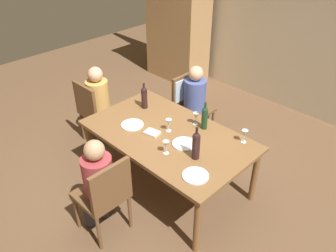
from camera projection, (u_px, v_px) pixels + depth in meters
The scene contains 21 objects.
ground_plane at pixel (168, 183), 4.12m from camera, with size 10.00×10.00×0.00m, color brown.
rear_room_partition at pixel (299, 23), 5.01m from camera, with size 6.40×0.12×2.70m, color beige.
armoire_cabinet at pixel (178, 19), 6.08m from camera, with size 1.18×0.62×2.18m.
dining_table at pixel (168, 139), 3.76m from camera, with size 1.85×1.10×0.72m.
chair_left_end at pixel (94, 109), 4.54m from camera, with size 0.44×0.44×0.92m.
chair_far_left at pixel (188, 98), 4.66m from camera, with size 0.46×0.44×0.92m.
chair_near at pixel (105, 193), 3.22m from camera, with size 0.44×0.44×0.92m.
person_woman_host at pixel (100, 99), 4.55m from camera, with size 0.29×0.34×1.11m.
person_man_bearded at pixel (196, 99), 4.55m from camera, with size 0.34×0.29×1.10m.
person_man_guest at pixel (97, 180), 3.23m from camera, with size 0.33×0.29×1.10m.
wine_bottle_tall_green at pixel (144, 97), 4.12m from camera, with size 0.07×0.07×0.33m.
wine_bottle_dark_red at pixel (205, 117), 3.74m from camera, with size 0.07×0.07×0.33m.
wine_bottle_short_olive at pixel (196, 145), 3.28m from camera, with size 0.08×0.08×0.36m.
wine_glass_near_left at pixel (245, 134), 3.53m from camera, with size 0.07×0.07×0.15m.
wine_glass_centre at pixel (169, 123), 3.71m from camera, with size 0.07×0.07×0.15m.
wine_glass_near_right at pixel (166, 145), 3.37m from camera, with size 0.07×0.07×0.15m.
wine_glass_far at pixel (196, 116), 3.82m from camera, with size 0.07×0.07×0.15m.
dinner_plate_host at pixel (184, 144), 3.55m from camera, with size 0.25×0.25×0.01m, color white.
dinner_plate_guest_left at pixel (132, 125), 3.86m from camera, with size 0.26×0.26×0.01m, color silver.
dinner_plate_guest_right at pixel (195, 176), 3.14m from camera, with size 0.25×0.25×0.01m, color white.
folded_napkin at pixel (152, 133), 3.71m from camera, with size 0.16×0.12×0.03m, color beige.
Camera 1 is at (2.16, -2.18, 2.83)m, focal length 36.43 mm.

